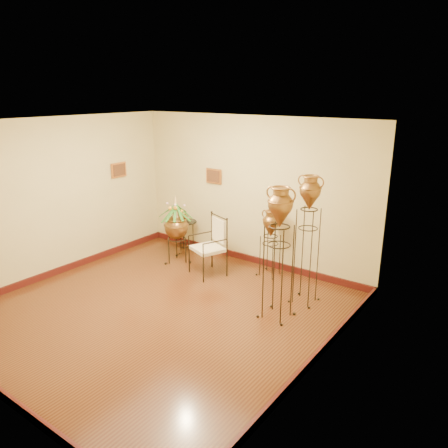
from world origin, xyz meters
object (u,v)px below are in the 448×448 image
Objects in this scene: armchair at (208,246)px; amphora_mid at (279,253)px; planter_urn at (176,224)px; side_table at (186,236)px; amphora_tall at (307,239)px.

amphora_mid is at bearing 2.28° from armchair.
planter_urn is 1.26× the size of armchair.
armchair is (0.88, -0.14, -0.22)m from planter_urn.
amphora_mid reaches higher than planter_urn.
planter_urn reaches higher than armchair.
planter_urn reaches higher than side_table.
amphora_mid is 2.38× the size of side_table.
armchair is (-1.78, 0.62, -0.46)m from amphora_mid.
side_table is (-0.22, 0.51, -0.41)m from planter_urn.
amphora_tall reaches higher than armchair.
amphora_mid is 1.47× the size of planter_urn.
amphora_tall is 0.69m from amphora_mid.
amphora_tall is at bearing 23.34° from armchair.
side_table is (-1.10, 0.66, -0.20)m from armchair.
planter_urn is at bearing -66.62° from side_table.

